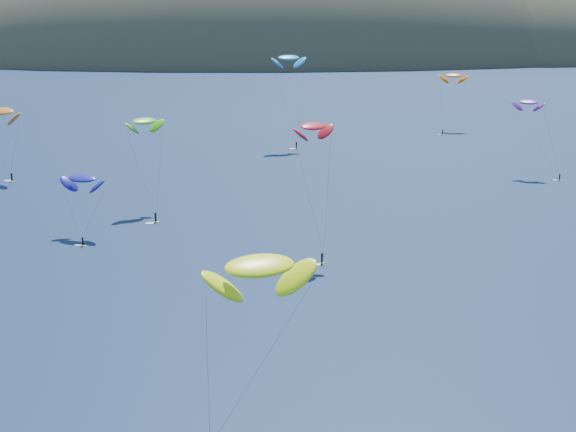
# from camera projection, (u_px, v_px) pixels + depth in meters

# --- Properties ---
(island) EXTENTS (730.00, 300.00, 210.00)m
(island) POSITION_uv_depth(u_px,v_px,m) (304.00, 66.00, 603.62)
(island) COLOR #3D3526
(island) RESTS_ON ground
(kitesurfer_1) EXTENTS (11.75, 10.34, 19.56)m
(kitesurfer_1) POSITION_uv_depth(u_px,v_px,m) (2.00, 111.00, 195.37)
(kitesurfer_1) COLOR #B8CB16
(kitesurfer_1) RESTS_ON ground
(kitesurfer_2) EXTENTS (12.47, 10.72, 21.24)m
(kitesurfer_2) POSITION_uv_depth(u_px,v_px,m) (259.00, 266.00, 81.61)
(kitesurfer_2) COLOR #B8CB16
(kitesurfer_2) RESTS_ON ground
(kitesurfer_3) EXTENTS (9.09, 16.54, 21.00)m
(kitesurfer_3) POSITION_uv_depth(u_px,v_px,m) (144.00, 121.00, 167.51)
(kitesurfer_3) COLOR #B8CB16
(kitesurfer_3) RESTS_ON ground
(kitesurfer_4) EXTENTS (10.87, 9.40, 28.78)m
(kitesurfer_4) POSITION_uv_depth(u_px,v_px,m) (289.00, 58.00, 233.81)
(kitesurfer_4) COLOR #B8CB16
(kitesurfer_4) RESTS_ON ground
(kitesurfer_6) EXTENTS (10.89, 12.65, 20.22)m
(kitesurfer_6) POSITION_uv_depth(u_px,v_px,m) (529.00, 102.00, 199.84)
(kitesurfer_6) COLOR #B8CB16
(kitesurfer_6) RESTS_ON ground
(kitesurfer_9) EXTENTS (8.54, 9.37, 25.06)m
(kitesurfer_9) POSITION_uv_depth(u_px,v_px,m) (313.00, 127.00, 135.63)
(kitesurfer_9) COLOR #B8CB16
(kitesurfer_9) RESTS_ON ground
(kitesurfer_10) EXTENTS (9.80, 12.21, 13.32)m
(kitesurfer_10) POSITION_uv_depth(u_px,v_px,m) (82.00, 178.00, 151.25)
(kitesurfer_10) COLOR #B8CB16
(kitesurfer_10) RESTS_ON ground
(kitesurfer_11) EXTENTS (11.01, 14.80, 20.20)m
(kitesurfer_11) POSITION_uv_depth(u_px,v_px,m) (454.00, 75.00, 265.33)
(kitesurfer_11) COLOR #B8CB16
(kitesurfer_11) RESTS_ON ground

